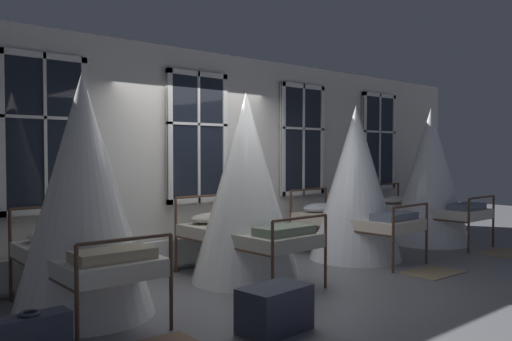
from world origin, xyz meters
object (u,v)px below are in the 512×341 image
(cot_third, at_px, (246,190))
(cot_fifth, at_px, (430,178))
(cot_second, at_px, (83,199))
(travel_trunk, at_px, (275,309))
(cot_fourth, at_px, (355,185))

(cot_third, relative_size, cot_fifth, 0.99)
(cot_fifth, bearing_deg, cot_third, 88.95)
(cot_second, height_order, travel_trunk, cot_second)
(cot_second, distance_m, cot_fifth, 6.34)
(cot_third, distance_m, cot_fifth, 4.21)
(cot_fourth, relative_size, cot_fifth, 0.97)
(cot_third, bearing_deg, cot_fourth, -91.96)
(cot_third, height_order, cot_fourth, cot_third)
(cot_second, distance_m, cot_fourth, 4.25)
(cot_second, bearing_deg, cot_fifth, -88.63)
(cot_fifth, bearing_deg, travel_trunk, 106.48)
(cot_third, relative_size, travel_trunk, 3.68)
(cot_second, height_order, cot_fifth, cot_second)
(cot_third, xyz_separation_m, cot_fifth, (4.21, -0.06, 0.01))
(cot_third, xyz_separation_m, cot_fourth, (2.12, -0.05, -0.02))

